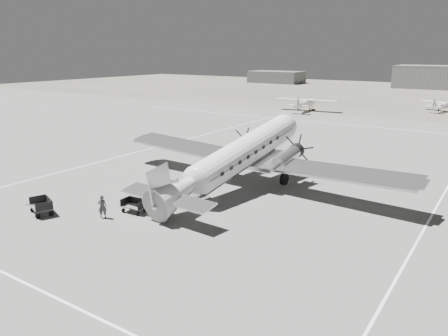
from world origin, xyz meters
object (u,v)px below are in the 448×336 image
at_px(baggage_cart_near, 134,206).
at_px(ground_crew, 102,207).
at_px(light_plane_left, 305,105).
at_px(light_plane_right, 445,106).
at_px(baggage_cart_far, 41,207).
at_px(ramp_agent, 165,190).
at_px(shed_secondary, 276,77).
at_px(dc3_airliner, 238,158).
at_px(passenger, 170,189).

xyz_separation_m(baggage_cart_near, ground_crew, (-0.97, -1.87, 0.32)).
relative_size(light_plane_left, light_plane_right, 1.23).
bearing_deg(baggage_cart_far, ramp_agent, 73.66).
distance_m(shed_secondary, ground_crew, 130.74).
bearing_deg(baggage_cart_near, shed_secondary, 108.23).
relative_size(light_plane_left, baggage_cart_far, 6.08).
bearing_deg(shed_secondary, dc3_airliner, -64.42).
bearing_deg(baggage_cart_far, shed_secondary, 131.41).
relative_size(light_plane_right, passenger, 6.09).
height_order(dc3_airliner, passenger, dc3_airliner).
bearing_deg(shed_secondary, baggage_cart_near, -67.28).
relative_size(shed_secondary, baggage_cart_near, 10.90).
bearing_deg(ground_crew, ramp_agent, -141.54).
bearing_deg(dc3_airliner, ramp_agent, -115.64).
distance_m(light_plane_left, ground_crew, 57.99).
xyz_separation_m(light_plane_right, baggage_cart_far, (-15.00, -71.93, -0.44)).
bearing_deg(dc3_airliner, passenger, -118.28).
relative_size(dc3_airliner, passenger, 17.28).
bearing_deg(ground_crew, shed_secondary, -106.01).
height_order(light_plane_right, baggage_cart_near, light_plane_right).
distance_m(shed_secondary, passenger, 126.20).
distance_m(light_plane_right, baggage_cart_far, 73.47).
distance_m(dc3_airliner, passenger, 5.85).
relative_size(light_plane_right, baggage_cart_near, 5.72).
distance_m(light_plane_right, ramp_agent, 66.02).
height_order(light_plane_right, ground_crew, light_plane_right).
bearing_deg(ramp_agent, light_plane_right, -13.54).
xyz_separation_m(shed_secondary, light_plane_left, (38.62, -64.15, -0.80)).
bearing_deg(ramp_agent, ground_crew, 161.56).
height_order(dc3_airliner, baggage_cart_far, dc3_airliner).
relative_size(shed_secondary, ramp_agent, 10.63).
distance_m(baggage_cart_far, ground_crew, 4.36).
relative_size(shed_secondary, dc3_airliner, 0.67).
xyz_separation_m(light_plane_left, baggage_cart_far, (6.42, -58.86, -0.67)).
bearing_deg(ramp_agent, baggage_cart_near, 171.32).
relative_size(shed_secondary, light_plane_left, 1.55).
relative_size(dc3_airliner, ramp_agent, 15.83).
bearing_deg(light_plane_right, ramp_agent, -76.67).
distance_m(dc3_airliner, baggage_cart_near, 9.12).
xyz_separation_m(light_plane_right, passenger, (-9.83, -64.69, -0.20)).
bearing_deg(baggage_cart_far, ground_crew, 45.80).
relative_size(light_plane_left, ramp_agent, 6.85).
bearing_deg(passenger, baggage_cart_near, -164.22).
bearing_deg(ground_crew, baggage_cart_near, -155.36).
xyz_separation_m(ground_crew, ramp_agent, (1.16, 4.84, 0.06)).
xyz_separation_m(dc3_airliner, baggage_cart_far, (-8.12, -11.96, -2.02)).
height_order(light_plane_left, ramp_agent, light_plane_left).
relative_size(shed_secondary, ground_crew, 11.47).
xyz_separation_m(light_plane_left, passenger, (11.59, -51.62, -0.43)).
xyz_separation_m(shed_secondary, dc3_airliner, (53.16, -111.05, 0.55)).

